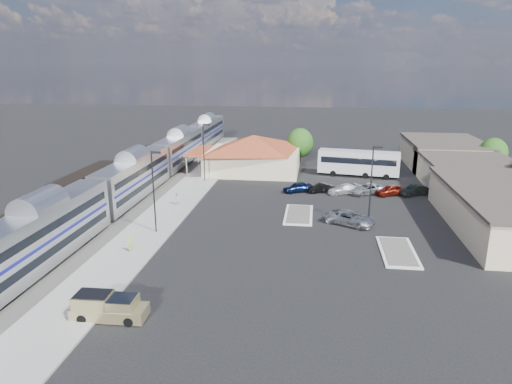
# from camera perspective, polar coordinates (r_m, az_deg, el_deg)

# --- Properties ---
(ground) EXTENTS (280.00, 280.00, 0.00)m
(ground) POSITION_cam_1_polar(r_m,az_deg,el_deg) (53.63, 0.98, -3.43)
(ground) COLOR black
(ground) RESTS_ON ground
(railbed) EXTENTS (16.00, 100.00, 0.12)m
(railbed) POSITION_cam_1_polar(r_m,az_deg,el_deg) (66.51, -16.47, -0.19)
(railbed) COLOR #4C4944
(railbed) RESTS_ON ground
(platform) EXTENTS (5.50, 92.00, 0.18)m
(platform) POSITION_cam_1_polar(r_m,az_deg,el_deg) (61.59, -9.53, -0.99)
(platform) COLOR gray
(platform) RESTS_ON ground
(passenger_train) EXTENTS (3.00, 104.00, 5.55)m
(passenger_train) POSITION_cam_1_polar(r_m,az_deg,el_deg) (62.65, -14.97, 1.61)
(passenger_train) COLOR silver
(passenger_train) RESTS_ON ground
(freight_cars) EXTENTS (2.80, 46.00, 4.00)m
(freight_cars) POSITION_cam_1_polar(r_m,az_deg,el_deg) (64.19, -20.33, 0.62)
(freight_cars) COLOR black
(freight_cars) RESTS_ON ground
(station_depot) EXTENTS (18.35, 12.24, 6.20)m
(station_depot) POSITION_cam_1_polar(r_m,az_deg,el_deg) (76.40, -0.36, 4.87)
(station_depot) COLOR beige
(station_depot) RESTS_ON ground
(buildings_east) EXTENTS (14.40, 51.40, 4.80)m
(buildings_east) POSITION_cam_1_polar(r_m,az_deg,el_deg) (70.04, 25.86, 1.52)
(buildings_east) COLOR #C6B28C
(buildings_east) RESTS_ON ground
(traffic_island_south) EXTENTS (3.30, 7.50, 0.21)m
(traffic_island_south) POSITION_cam_1_polar(r_m,az_deg,el_deg) (55.21, 5.35, -2.81)
(traffic_island_south) COLOR silver
(traffic_island_south) RESTS_ON ground
(traffic_island_north) EXTENTS (3.30, 7.50, 0.21)m
(traffic_island_north) POSITION_cam_1_polar(r_m,az_deg,el_deg) (46.57, 17.31, -7.13)
(traffic_island_north) COLOR silver
(traffic_island_north) RESTS_ON ground
(lamp_plat_s) EXTENTS (1.08, 0.25, 9.00)m
(lamp_plat_s) POSITION_cam_1_polar(r_m,az_deg,el_deg) (48.90, -12.61, 0.80)
(lamp_plat_s) COLOR black
(lamp_plat_s) RESTS_ON ground
(lamp_plat_n) EXTENTS (1.08, 0.25, 9.00)m
(lamp_plat_n) POSITION_cam_1_polar(r_m,az_deg,el_deg) (69.45, -6.48, 5.51)
(lamp_plat_n) COLOR black
(lamp_plat_n) RESTS_ON ground
(lamp_lot) EXTENTS (1.08, 0.25, 9.00)m
(lamp_lot) POSITION_cam_1_polar(r_m,az_deg,el_deg) (52.19, 14.33, 1.64)
(lamp_lot) COLOR black
(lamp_lot) RESTS_ON ground
(tree_east_c) EXTENTS (4.41, 4.41, 6.21)m
(tree_east_c) POSITION_cam_1_polar(r_m,az_deg,el_deg) (82.56, 27.51, 4.35)
(tree_east_c) COLOR #382314
(tree_east_c) RESTS_ON ground
(tree_depot) EXTENTS (4.71, 4.71, 6.63)m
(tree_depot) POSITION_cam_1_polar(r_m,az_deg,el_deg) (81.50, 5.53, 6.13)
(tree_depot) COLOR #382314
(tree_depot) RESTS_ON ground
(pickup_truck) EXTENTS (5.37, 2.12, 1.84)m
(pickup_truck) POSITION_cam_1_polar(r_m,az_deg,el_deg) (35.23, -17.83, -13.57)
(pickup_truck) COLOR tan
(pickup_truck) RESTS_ON ground
(suv) EXTENTS (6.19, 4.99, 1.56)m
(suv) POSITION_cam_1_polar(r_m,az_deg,el_deg) (52.72, 11.69, -3.22)
(suv) COLOR #A7ABAF
(suv) RESTS_ON ground
(coach_bus) EXTENTS (13.02, 4.73, 4.09)m
(coach_bus) POSITION_cam_1_polar(r_m,az_deg,el_deg) (75.21, 12.69, 3.70)
(coach_bus) COLOR white
(coach_bus) RESTS_ON ground
(person_a) EXTENTS (0.50, 0.64, 1.56)m
(person_a) POSITION_cam_1_polar(r_m,az_deg,el_deg) (45.71, -15.46, -6.26)
(person_a) COLOR #ACCA3F
(person_a) RESTS_ON platform
(person_b) EXTENTS (0.67, 0.83, 1.62)m
(person_b) POSITION_cam_1_polar(r_m,az_deg,el_deg) (59.01, -9.90, -0.84)
(person_b) COLOR silver
(person_b) RESTS_ON platform
(parked_car_a) EXTENTS (4.50, 3.36, 1.43)m
(parked_car_a) POSITION_cam_1_polar(r_m,az_deg,el_deg) (64.82, 5.21, 0.60)
(parked_car_a) COLOR #0B173A
(parked_car_a) RESTS_ON ground
(parked_car_b) EXTENTS (4.08, 2.78, 1.27)m
(parked_car_b) POSITION_cam_1_polar(r_m,az_deg,el_deg) (65.10, 8.03, 0.50)
(parked_car_b) COLOR black
(parked_car_b) RESTS_ON ground
(parked_car_c) EXTENTS (4.91, 3.59, 1.32)m
(parked_car_c) POSITION_cam_1_polar(r_m,az_deg,el_deg) (64.93, 10.86, 0.35)
(parked_car_c) COLOR silver
(parked_car_c) RESTS_ON ground
(parked_car_d) EXTENTS (5.79, 4.66, 1.46)m
(parked_car_d) POSITION_cam_1_polar(r_m,az_deg,el_deg) (65.48, 13.64, 0.38)
(parked_car_d) COLOR gray
(parked_car_d) RESTS_ON ground
(parked_car_e) EXTENTS (4.67, 3.34, 1.48)m
(parked_car_e) POSITION_cam_1_polar(r_m,az_deg,el_deg) (65.62, 16.44, 0.21)
(parked_car_e) COLOR maroon
(parked_car_e) RESTS_ON ground
(parked_car_f) EXTENTS (4.59, 3.54, 1.45)m
(parked_car_f) POSITION_cam_1_polar(r_m,az_deg,el_deg) (66.50, 19.13, 0.17)
(parked_car_f) COLOR black
(parked_car_f) RESTS_ON ground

